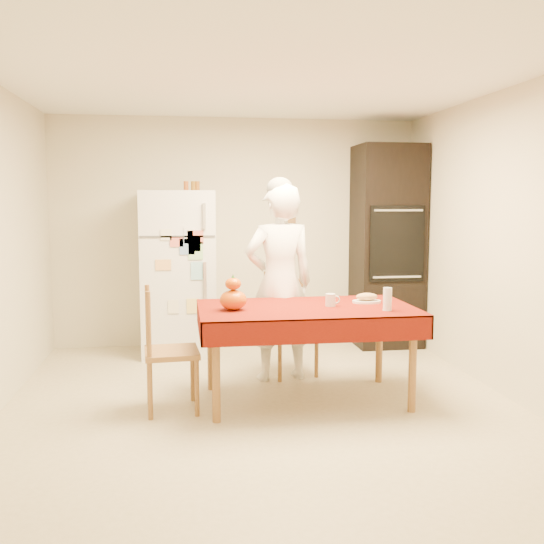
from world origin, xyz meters
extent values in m
plane|color=tan|center=(0.00, 0.00, 0.00)|extent=(4.50, 4.50, 0.00)
cube|color=beige|center=(0.00, 2.25, 1.25)|extent=(4.00, 0.02, 2.50)
cube|color=beige|center=(0.00, -2.25, 1.25)|extent=(4.00, 0.02, 2.50)
cube|color=beige|center=(2.00, 0.00, 1.25)|extent=(0.02, 4.50, 2.50)
cube|color=white|center=(0.00, 0.00, 2.50)|extent=(4.00, 4.50, 0.02)
cube|color=brown|center=(0.55, 2.23, 1.50)|extent=(0.22, 0.02, 0.30)
cube|color=white|center=(-0.65, 1.88, 0.85)|extent=(0.75, 0.70, 1.70)
cube|color=silver|center=(-0.39, 1.51, 1.45)|extent=(0.03, 0.03, 0.25)
cube|color=silver|center=(-0.39, 1.51, 0.70)|extent=(0.03, 0.03, 0.60)
cube|color=black|center=(1.63, 1.93, 1.10)|extent=(0.70, 0.60, 2.20)
cube|color=black|center=(1.63, 1.62, 1.15)|extent=(0.59, 0.02, 0.80)
cylinder|color=brown|center=(-0.38, -0.22, 0.35)|extent=(0.06, 0.06, 0.71)
cylinder|color=brown|center=(-0.38, 0.56, 0.35)|extent=(0.06, 0.06, 0.71)
cylinder|color=brown|center=(1.10, -0.22, 0.35)|extent=(0.06, 0.06, 0.71)
cylinder|color=brown|center=(1.10, 0.56, 0.35)|extent=(0.06, 0.06, 0.71)
cube|color=brown|center=(0.36, 0.17, 0.73)|extent=(1.60, 0.90, 0.04)
cube|color=#520C04|center=(0.36, 0.17, 0.76)|extent=(1.70, 1.00, 0.01)
cylinder|color=brown|center=(0.23, 0.70, 0.21)|extent=(0.04, 0.04, 0.43)
cylinder|color=brown|center=(0.15, 1.03, 0.21)|extent=(0.04, 0.04, 0.43)
cylinder|color=brown|center=(0.58, 0.78, 0.21)|extent=(0.04, 0.04, 0.43)
cylinder|color=brown|center=(0.50, 1.11, 0.21)|extent=(0.04, 0.04, 0.43)
cube|color=brown|center=(0.37, 0.90, 0.45)|extent=(0.50, 0.49, 0.04)
cube|color=brown|center=(0.33, 1.07, 0.70)|extent=(0.36, 0.11, 0.50)
cylinder|color=brown|center=(-0.52, -0.07, 0.21)|extent=(0.04, 0.04, 0.43)
cylinder|color=brown|center=(-0.86, -0.10, 0.21)|extent=(0.04, 0.04, 0.43)
cylinder|color=brown|center=(-0.54, 0.29, 0.21)|extent=(0.04, 0.04, 0.43)
cylinder|color=brown|center=(-0.88, 0.26, 0.21)|extent=(0.04, 0.04, 0.43)
cube|color=brown|center=(-0.70, 0.09, 0.45)|extent=(0.43, 0.45, 0.04)
cube|color=brown|center=(-0.87, 0.08, 0.70)|extent=(0.06, 0.36, 0.50)
imported|color=white|center=(0.24, 0.80, 0.87)|extent=(0.69, 0.50, 1.74)
cylinder|color=silver|center=(0.55, 0.17, 0.81)|extent=(0.08, 0.08, 0.10)
ellipsoid|color=red|center=(-0.23, 0.11, 0.84)|extent=(0.21, 0.21, 0.16)
ellipsoid|color=#E85205|center=(-0.23, 0.11, 0.96)|extent=(0.12, 0.12, 0.09)
cylinder|color=white|center=(0.94, -0.08, 0.85)|extent=(0.07, 0.07, 0.18)
cylinder|color=white|center=(0.89, 0.29, 0.77)|extent=(0.24, 0.24, 0.02)
ellipsoid|color=tan|center=(0.89, 0.29, 0.81)|extent=(0.18, 0.10, 0.06)
cylinder|color=#994A1B|center=(-0.56, 1.93, 1.75)|extent=(0.05, 0.05, 0.10)
cylinder|color=brown|center=(-0.48, 1.93, 1.75)|extent=(0.05, 0.05, 0.10)
cylinder|color=brown|center=(-0.44, 1.93, 1.75)|extent=(0.05, 0.05, 0.10)
camera|label=1|loc=(-0.61, -4.46, 1.59)|focal=40.00mm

